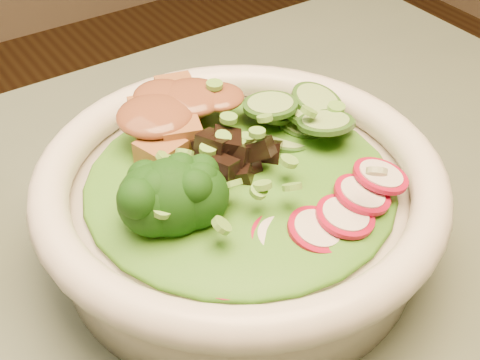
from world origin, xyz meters
TOP-DOWN VIEW (x-y plane):
  - salad_bowl at (0.22, 0.11)m, footprint 0.27×0.27m
  - lettuce_bed at (0.22, 0.11)m, footprint 0.20×0.20m
  - broccoli_florets at (0.16, 0.09)m, footprint 0.10×0.10m
  - radish_slices at (0.24, 0.05)m, footprint 0.12×0.08m
  - cucumber_slices at (0.28, 0.12)m, footprint 0.09×0.09m
  - mushroom_heap at (0.21, 0.12)m, footprint 0.09×0.09m
  - tofu_cubes at (0.20, 0.17)m, footprint 0.11×0.09m
  - peanut_sauce at (0.20, 0.17)m, footprint 0.07×0.06m
  - scallion_garnish at (0.22, 0.11)m, footprint 0.19×0.19m

SIDE VIEW (x-z plane):
  - salad_bowl at x=0.22m, z-range 0.75..0.83m
  - lettuce_bed at x=0.22m, z-range 0.80..0.82m
  - radish_slices at x=0.24m, z-range 0.80..0.82m
  - cucumber_slices at x=0.28m, z-range 0.80..0.84m
  - tofu_cubes at x=0.20m, z-range 0.80..0.84m
  - mushroom_heap at x=0.21m, z-range 0.80..0.84m
  - broccoli_florets at x=0.16m, z-range 0.80..0.85m
  - scallion_garnish at x=0.22m, z-range 0.82..0.85m
  - peanut_sauce at x=0.20m, z-range 0.83..0.84m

